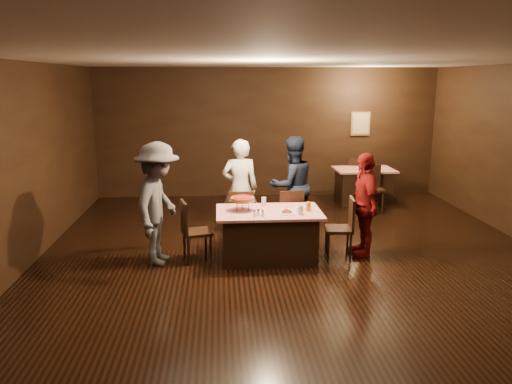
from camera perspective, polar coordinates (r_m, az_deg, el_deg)
room at (r=6.82m, az=5.53°, el=7.68°), size 10.00×10.04×3.02m
main_table at (r=7.73m, az=1.44°, el=-4.92°), size 1.60×1.00×0.77m
back_table at (r=11.51m, az=12.18°, el=0.72°), size 1.30×0.90×0.77m
chair_far_left at (r=8.40m, az=-1.77°, el=-2.84°), size 0.42×0.42×0.95m
chair_far_right at (r=8.47m, az=3.65°, el=-2.73°), size 0.50×0.50×0.95m
chair_end_left at (r=7.68m, az=-6.77°, el=-4.43°), size 0.51×0.51×0.95m
chair_end_right at (r=7.89m, az=9.45°, el=-4.05°), size 0.47×0.47×0.95m
chair_back_near at (r=10.84m, az=13.22°, el=0.41°), size 0.42×0.42×0.95m
chair_back_far at (r=12.06m, az=11.41°, el=1.74°), size 0.49×0.49×0.95m
diner_white_jacket at (r=8.75m, az=-1.83°, el=0.45°), size 0.66×0.45×1.73m
diner_navy_hoodie at (r=8.91m, az=4.14°, el=0.75°), size 1.04×0.93×1.77m
diner_grey_knit at (r=7.57m, az=-11.11°, el=-1.31°), size 0.93×1.31×1.85m
diner_red_shirt at (r=7.98m, az=12.26°, el=-1.40°), size 0.43×0.97×1.64m
pizza_stand at (r=7.60m, az=-1.57°, el=-0.80°), size 0.38×0.38×0.22m
plate_with_slice at (r=7.48m, az=3.51°, el=-2.29°), size 0.25×0.25×0.06m
plate_empty at (r=7.84m, az=5.36°, el=-1.74°), size 0.25×0.25×0.01m
glass_front_right at (r=7.43m, az=5.11°, el=-2.07°), size 0.08×0.08×0.14m
glass_amber at (r=7.64m, az=5.98°, el=-1.66°), size 0.08×0.08×0.14m
glass_back at (r=7.89m, az=0.89°, el=-1.12°), size 0.08×0.08×0.14m
condiments at (r=7.33m, az=0.28°, el=-2.39°), size 0.17×0.10×0.09m
napkin_center at (r=7.66m, az=3.70°, el=-2.10°), size 0.19×0.19×0.01m
napkin_left at (r=7.56m, az=0.37°, el=-2.26°), size 0.21×0.21×0.01m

